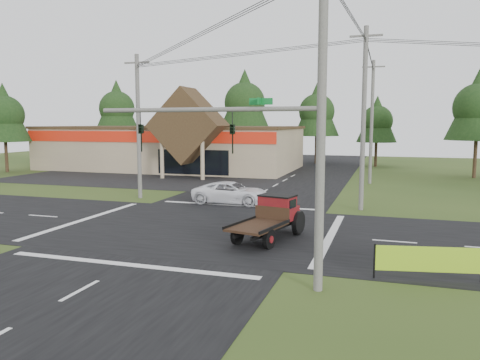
% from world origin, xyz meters
% --- Properties ---
extents(ground, '(120.00, 120.00, 0.00)m').
position_xyz_m(ground, '(0.00, 0.00, 0.00)').
color(ground, '#2F4619').
rests_on(ground, ground).
extents(road_ns, '(12.00, 120.00, 0.02)m').
position_xyz_m(road_ns, '(0.00, 0.00, 0.01)').
color(road_ns, black).
rests_on(road_ns, ground).
extents(road_ew, '(120.00, 12.00, 0.02)m').
position_xyz_m(road_ew, '(0.00, 0.00, 0.01)').
color(road_ew, black).
rests_on(road_ew, ground).
extents(parking_apron, '(28.00, 14.00, 0.02)m').
position_xyz_m(parking_apron, '(-14.00, 19.00, 0.01)').
color(parking_apron, black).
rests_on(parking_apron, ground).
extents(cvs_building, '(30.40, 18.20, 9.19)m').
position_xyz_m(cvs_building, '(-15.70, 29.57, 2.78)').
color(cvs_building, tan).
rests_on(cvs_building, ground).
extents(traffic_signal_mast, '(8.12, 0.24, 7.00)m').
position_xyz_m(traffic_signal_mast, '(5.82, -7.50, 4.43)').
color(traffic_signal_mast, '#595651').
rests_on(traffic_signal_mast, ground).
extents(utility_pole_nr, '(2.00, 0.30, 11.00)m').
position_xyz_m(utility_pole_nr, '(7.50, -7.50, 5.64)').
color(utility_pole_nr, '#595651').
rests_on(utility_pole_nr, ground).
extents(utility_pole_nw, '(2.00, 0.30, 10.50)m').
position_xyz_m(utility_pole_nw, '(-8.00, 8.00, 5.39)').
color(utility_pole_nw, '#595651').
rests_on(utility_pole_nw, ground).
extents(utility_pole_ne, '(2.00, 0.30, 11.50)m').
position_xyz_m(utility_pole_ne, '(8.00, 8.00, 5.89)').
color(utility_pole_ne, '#595651').
rests_on(utility_pole_ne, ground).
extents(utility_pole_n, '(2.00, 0.30, 11.20)m').
position_xyz_m(utility_pole_n, '(8.00, 22.00, 5.74)').
color(utility_pole_n, '#595651').
rests_on(utility_pole_n, ground).
extents(tree_row_a, '(6.72, 6.72, 12.12)m').
position_xyz_m(tree_row_a, '(-30.00, 40.00, 8.05)').
color(tree_row_a, '#332316').
rests_on(tree_row_a, ground).
extents(tree_row_b, '(5.60, 5.60, 10.10)m').
position_xyz_m(tree_row_b, '(-20.00, 42.00, 6.70)').
color(tree_row_b, '#332316').
rests_on(tree_row_b, ground).
extents(tree_row_c, '(7.28, 7.28, 13.13)m').
position_xyz_m(tree_row_c, '(-10.00, 41.00, 8.72)').
color(tree_row_c, '#332316').
rests_on(tree_row_c, ground).
extents(tree_row_d, '(6.16, 6.16, 11.11)m').
position_xyz_m(tree_row_d, '(0.00, 42.00, 7.38)').
color(tree_row_d, '#332316').
rests_on(tree_row_d, ground).
extents(tree_row_e, '(5.04, 5.04, 9.09)m').
position_xyz_m(tree_row_e, '(8.00, 40.00, 6.03)').
color(tree_row_e, '#332316').
rests_on(tree_row_e, ground).
extents(tree_side_w, '(5.60, 5.60, 10.10)m').
position_xyz_m(tree_side_w, '(-32.00, 20.00, 6.70)').
color(tree_side_w, '#332316').
rests_on(tree_side_w, ground).
extents(tree_side_ne, '(6.16, 6.16, 11.11)m').
position_xyz_m(tree_side_ne, '(18.00, 30.00, 7.38)').
color(tree_side_ne, '#332316').
rests_on(tree_side_ne, ground).
extents(antique_flatbed_truck, '(2.99, 5.29, 2.09)m').
position_xyz_m(antique_flatbed_truck, '(4.23, -1.44, 1.04)').
color(antique_flatbed_truck, '#5B0D13').
rests_on(antique_flatbed_truck, ground).
extents(roadside_banner, '(3.69, 0.80, 1.27)m').
position_xyz_m(roadside_banner, '(11.04, -5.37, 0.64)').
color(roadside_banner, '#88BB19').
rests_on(roadside_banner, ground).
extents(white_pickup, '(5.45, 2.59, 1.50)m').
position_xyz_m(white_pickup, '(-0.71, 7.78, 0.75)').
color(white_pickup, white).
rests_on(white_pickup, ground).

